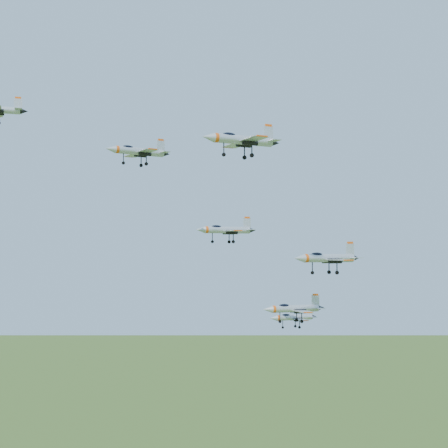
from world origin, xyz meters
TOP-DOWN VIEW (x-y plane):
  - jet_left_high at (-7.97, -3.35)m, footprint 11.02×9.08m
  - jet_right_high at (3.27, -15.56)m, footprint 13.24×11.05m
  - jet_left_low at (13.23, 3.37)m, footprint 11.79×9.96m
  - jet_right_low at (23.38, -12.67)m, footprint 13.38×11.20m
  - jet_trail at (26.66, 0.13)m, footprint 12.64×10.74m
  - jet_extra at (31.57, 6.09)m, footprint 10.44×8.83m

SIDE VIEW (x-z plane):
  - jet_extra at x=31.57m, z-range 118.70..121.52m
  - jet_trail at x=26.66m, z-range 120.87..124.31m
  - jet_right_low at x=23.38m, z-range 130.54..134.13m
  - jet_left_low at x=13.23m, z-range 135.86..139.04m
  - jet_left_high at x=-7.97m, z-range 147.74..150.68m
  - jet_right_high at x=3.27m, z-range 148.55..152.09m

